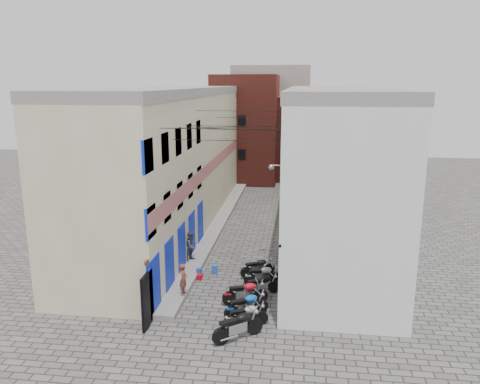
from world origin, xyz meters
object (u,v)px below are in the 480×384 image
at_px(motorcycle_a, 238,324).
at_px(water_jug_near, 199,273).
at_px(motorcycle_c, 246,304).
at_px(person_a, 183,279).
at_px(motorcycle_b, 246,314).
at_px(motorcycle_g, 258,266).
at_px(red_crate, 198,277).
at_px(motorcycle_e, 261,284).
at_px(water_jug_far, 215,269).
at_px(person_b, 192,246).
at_px(motorcycle_f, 262,274).
at_px(motorcycle_d, 245,291).

bearing_deg(motorcycle_a, water_jug_near, 168.39).
height_order(motorcycle_c, person_a, person_a).
distance_m(motorcycle_b, motorcycle_g, 4.91).
bearing_deg(red_crate, water_jug_near, 90.00).
bearing_deg(water_jug_near, motorcycle_g, 9.12).
height_order(motorcycle_e, motorcycle_g, motorcycle_g).
bearing_deg(motorcycle_c, water_jug_far, 175.24).
distance_m(motorcycle_e, motorcycle_g, 2.01).
distance_m(person_b, water_jug_near, 1.92).
height_order(motorcycle_f, person_b, person_b).
relative_size(person_b, red_crate, 3.88).
bearing_deg(water_jug_far, person_b, 143.63).
height_order(motorcycle_f, red_crate, motorcycle_f).
relative_size(motorcycle_a, motorcycle_e, 1.19).
bearing_deg(water_jug_far, motorcycle_e, -39.63).
bearing_deg(motorcycle_d, person_a, -109.38).
distance_m(motorcycle_c, water_jug_far, 4.71).
xyz_separation_m(person_b, water_jug_far, (1.40, -1.03, -0.80)).
height_order(motorcycle_d, water_jug_near, motorcycle_d).
xyz_separation_m(water_jug_near, water_jug_far, (0.67, 0.55, -0.00)).
height_order(water_jug_near, water_jug_far, water_jug_near).
distance_m(motorcycle_a, motorcycle_b, 0.98).
height_order(motorcycle_e, person_b, person_b).
bearing_deg(person_a, motorcycle_f, -65.24).
distance_m(motorcycle_d, person_b, 5.29).
bearing_deg(person_b, water_jug_near, -127.36).
bearing_deg(water_jug_far, motorcycle_b, -66.69).
bearing_deg(motorcycle_e, motorcycle_g, 164.15).
distance_m(water_jug_far, red_crate, 1.04).
distance_m(motorcycle_a, red_crate, 5.82).
bearing_deg(red_crate, motorcycle_d, -41.88).
bearing_deg(water_jug_near, motorcycle_f, -7.68).
bearing_deg(motorcycle_d, motorcycle_g, 156.94).
height_order(person_b, red_crate, person_b).
relative_size(water_jug_near, red_crate, 1.13).
relative_size(motorcycle_a, person_b, 1.37).
relative_size(motorcycle_b, water_jug_near, 4.03).
height_order(motorcycle_g, water_jug_near, motorcycle_g).
relative_size(motorcycle_b, motorcycle_g, 0.99).
xyz_separation_m(motorcycle_b, person_b, (-3.56, 6.04, 0.50)).
relative_size(motorcycle_b, motorcycle_c, 0.93).
height_order(motorcycle_b, water_jug_far, motorcycle_b).
bearing_deg(water_jug_near, motorcycle_d, -44.67).
distance_m(motorcycle_d, water_jug_near, 3.62).
height_order(motorcycle_d, water_jug_far, motorcycle_d).
relative_size(motorcycle_c, person_b, 1.26).
distance_m(motorcycle_b, motorcycle_c, 0.79).
bearing_deg(motorcycle_f, person_b, -133.06).
relative_size(motorcycle_c, motorcycle_e, 1.09).
bearing_deg(motorcycle_g, red_crate, -104.27).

